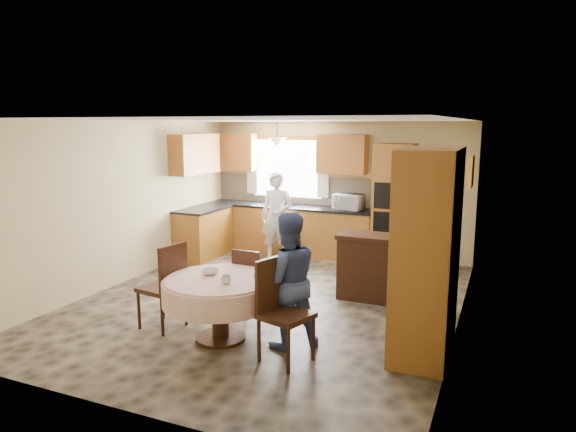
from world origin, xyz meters
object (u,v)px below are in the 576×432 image
(chair_left, at_px, (167,282))
(oven_tower, at_px, (394,205))
(cupboard, at_px, (427,254))
(sideboard, at_px, (381,270))
(chair_back, at_px, (250,280))
(dining_table, at_px, (220,292))
(chair_right, at_px, (280,305))
(person_sink, at_px, (277,217))
(person_dining, at_px, (287,280))

(chair_left, bearing_deg, oven_tower, 164.17)
(cupboard, distance_m, chair_left, 3.04)
(sideboard, bearing_deg, chair_back, -134.58)
(dining_table, distance_m, chair_left, 0.76)
(oven_tower, bearing_deg, chair_right, -93.94)
(cupboard, distance_m, chair_back, 2.26)
(cupboard, distance_m, chair_right, 1.64)
(sideboard, distance_m, chair_back, 1.92)
(chair_back, distance_m, person_sink, 2.88)
(chair_left, xyz_separation_m, person_dining, (1.53, 0.11, 0.17))
(chair_back, bearing_deg, chair_left, 42.85)
(dining_table, relative_size, person_sink, 0.80)
(chair_left, relative_size, chair_back, 1.16)
(cupboard, bearing_deg, person_sink, 136.62)
(cupboard, height_order, person_dining, cupboard)
(cupboard, height_order, chair_left, cupboard)
(chair_back, bearing_deg, cupboard, 178.00)
(sideboard, relative_size, chair_right, 1.13)
(person_dining, bearing_deg, chair_left, -33.72)
(sideboard, height_order, person_sink, person_sink)
(oven_tower, distance_m, dining_table, 4.24)
(oven_tower, bearing_deg, chair_left, -114.96)
(oven_tower, relative_size, chair_left, 2.00)
(chair_left, bearing_deg, dining_table, 96.44)
(dining_table, distance_m, person_dining, 0.81)
(chair_right, distance_m, person_dining, 0.37)
(oven_tower, distance_m, person_sink, 2.08)
(cupboard, distance_m, dining_table, 2.32)
(oven_tower, height_order, chair_left, oven_tower)
(sideboard, xyz_separation_m, cupboard, (0.81, -1.48, 0.67))
(cupboard, relative_size, chair_right, 2.04)
(cupboard, bearing_deg, sideboard, 118.61)
(chair_back, height_order, person_sink, person_sink)
(sideboard, relative_size, person_sink, 0.76)
(person_sink, bearing_deg, person_dining, -75.47)
(cupboard, bearing_deg, oven_tower, 107.05)
(chair_left, relative_size, person_dining, 0.70)
(chair_right, relative_size, person_dining, 0.71)
(cupboard, xyz_separation_m, person_sink, (-3.03, 2.87, -0.30))
(sideboard, xyz_separation_m, chair_right, (-0.55, -2.24, 0.16))
(oven_tower, bearing_deg, sideboard, -82.57)
(chair_back, xyz_separation_m, chair_right, (0.81, -0.89, 0.09))
(chair_back, height_order, person_dining, person_dining)
(chair_left, distance_m, person_dining, 1.54)
(chair_right, relative_size, person_sink, 0.67)
(cupboard, height_order, dining_table, cupboard)
(oven_tower, bearing_deg, person_sink, -162.45)
(chair_left, height_order, chair_back, chair_left)
(chair_left, bearing_deg, chair_right, 91.38)
(oven_tower, relative_size, person_sink, 1.32)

